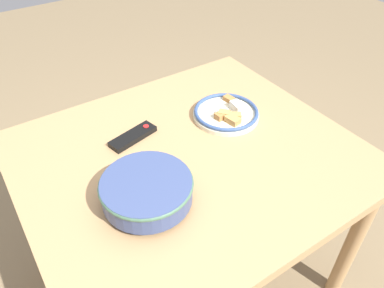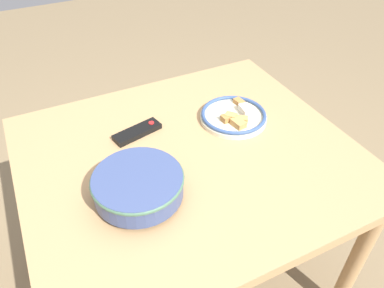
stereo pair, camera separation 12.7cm
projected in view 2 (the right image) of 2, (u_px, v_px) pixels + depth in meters
The scene contains 5 objects.
ground_plane at pixel (190, 272), 1.78m from camera, with size 8.00×8.00×0.00m, color #7F6B4C.
dining_table at pixel (190, 172), 1.36m from camera, with size 1.13×1.00×0.76m.
noodle_bowl at pixel (138, 185), 1.11m from camera, with size 0.28×0.28×0.09m.
food_plate at pixel (234, 116), 1.44m from camera, with size 0.26×0.26×0.05m.
tv_remote at pixel (137, 132), 1.38m from camera, with size 0.19×0.10×0.02m.
Camera 2 is at (-0.42, -0.88, 1.61)m, focal length 35.00 mm.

